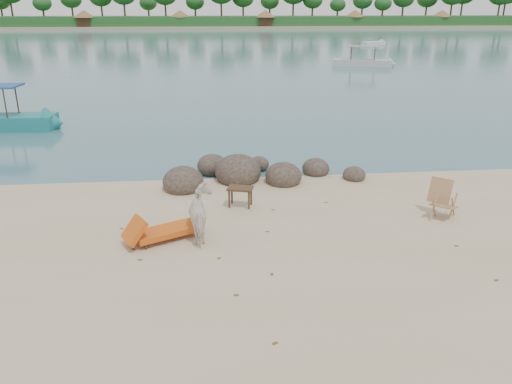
# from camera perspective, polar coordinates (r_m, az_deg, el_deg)

# --- Properties ---
(water) EXTENTS (400.00, 400.00, 0.00)m
(water) POSITION_cam_1_polar(r_m,az_deg,el_deg) (99.34, -5.21, 17.23)
(water) COLOR #37636E
(water) RESTS_ON ground
(far_shore) EXTENTS (420.00, 90.00, 1.40)m
(far_shore) POSITION_cam_1_polar(r_m,az_deg,el_deg) (179.28, -5.60, 18.54)
(far_shore) COLOR tan
(far_shore) RESTS_ON ground
(far_scenery) EXTENTS (420.00, 18.00, 9.50)m
(far_scenery) POSITION_cam_1_polar(r_m,az_deg,el_deg) (145.92, -5.52, 19.40)
(far_scenery) COLOR #1E4C1E
(far_scenery) RESTS_ON ground
(boulders) EXTENTS (6.37, 2.96, 1.09)m
(boulders) POSITION_cam_1_polar(r_m,az_deg,el_deg) (15.83, -1.44, 2.05)
(boulders) COLOR #322A21
(boulders) RESTS_ON ground
(cow) EXTENTS (0.81, 1.47, 1.19)m
(cow) POSITION_cam_1_polar(r_m,az_deg,el_deg) (11.78, -6.09, -2.64)
(cow) COLOR white
(cow) RESTS_ON ground
(side_table) EXTENTS (0.77, 0.61, 0.55)m
(side_table) POSITION_cam_1_polar(r_m,az_deg,el_deg) (13.66, -1.81, -0.69)
(side_table) COLOR #322014
(side_table) RESTS_ON ground
(lounge_chair) EXTENTS (2.03, 1.47, 0.58)m
(lounge_chair) POSITION_cam_1_polar(r_m,az_deg,el_deg) (11.94, -10.18, -4.13)
(lounge_chair) COLOR orange
(lounge_chair) RESTS_ON ground
(deck_chair) EXTENTS (0.92, 0.92, 0.97)m
(deck_chair) POSITION_cam_1_polar(r_m,az_deg,el_deg) (13.72, 20.71, -1.00)
(deck_chair) COLOR #AA8255
(deck_chair) RESTS_ON ground
(boat_mid) EXTENTS (6.29, 3.22, 3.00)m
(boat_mid) POSITION_cam_1_polar(r_m,az_deg,el_deg) (50.03, 12.16, 15.66)
(boat_mid) COLOR #B6B5B1
(boat_mid) RESTS_ON water
(boat_far) EXTENTS (4.88, 3.89, 0.60)m
(boat_far) POSITION_cam_1_polar(r_m,az_deg,el_deg) (79.82, 13.27, 16.28)
(boat_far) COLOR silver
(boat_far) RESTS_ON water
(dead_leaves) EXTENTS (7.99, 6.60, 0.00)m
(dead_leaves) POSITION_cam_1_polar(r_m,az_deg,el_deg) (11.06, 2.95, -7.51)
(dead_leaves) COLOR brown
(dead_leaves) RESTS_ON ground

